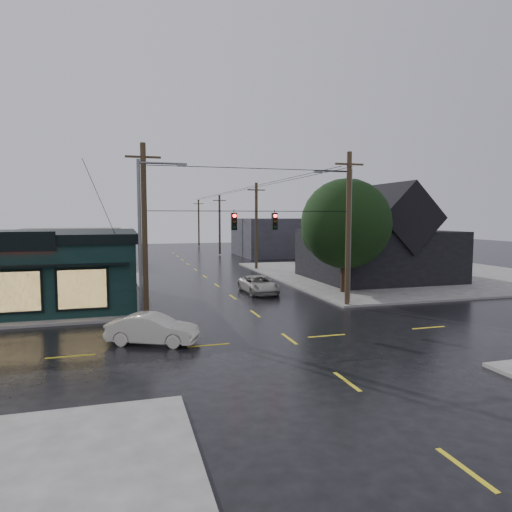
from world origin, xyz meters
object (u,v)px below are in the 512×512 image
object	(u,v)px
corner_tree	(346,224)
sedan_cream	(153,329)
suv_silver	(259,285)
utility_pole_nw	(147,319)
utility_pole_ne	(347,306)

from	to	relation	value
corner_tree	sedan_cream	xyz separation A→B (m)	(-15.18, -10.07, -4.70)
corner_tree	suv_silver	bearing A→B (deg)	162.12
corner_tree	suv_silver	world-z (taller)	corner_tree
suv_silver	corner_tree	bearing A→B (deg)	-20.26
corner_tree	sedan_cream	world-z (taller)	corner_tree
sedan_cream	corner_tree	bearing A→B (deg)	-32.42
utility_pole_nw	sedan_cream	world-z (taller)	utility_pole_nw
corner_tree	suv_silver	xyz separation A→B (m)	(-6.35, 2.05, -4.72)
utility_pole_ne	suv_silver	distance (m)	7.85
utility_pole_nw	suv_silver	distance (m)	11.08
utility_pole_ne	sedan_cream	size ratio (longest dim) A/B	2.39
utility_pole_nw	utility_pole_ne	distance (m)	13.00
utility_pole_nw	corner_tree	bearing A→B (deg)	16.76
corner_tree	utility_pole_nw	xyz separation A→B (m)	(-15.21, -4.58, -5.40)
corner_tree	utility_pole_ne	xyz separation A→B (m)	(-2.21, -4.58, -5.40)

